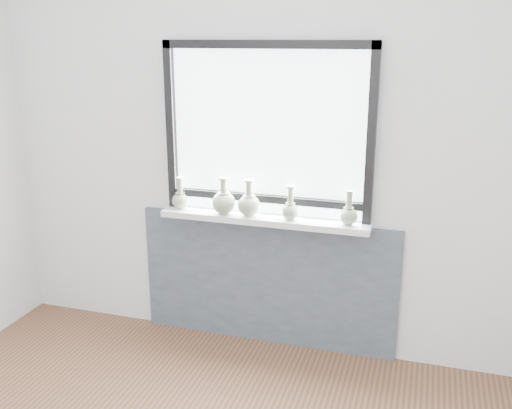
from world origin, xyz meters
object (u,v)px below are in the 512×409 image
(windowsill, at_px, (264,219))
(vase_d, at_px, (290,209))
(vase_e, at_px, (349,214))
(vase_c, at_px, (249,204))
(vase_a, at_px, (181,199))
(vase_b, at_px, (224,202))

(windowsill, relative_size, vase_d, 6.23)
(windowsill, distance_m, vase_e, 0.53)
(vase_c, bearing_deg, windowsill, 9.98)
(vase_a, xyz_separation_m, vase_d, (0.73, -0.02, 0.00))
(windowsill, relative_size, vase_c, 5.78)
(vase_b, bearing_deg, windowsill, 4.93)
(vase_a, bearing_deg, windowsill, -0.26)
(vase_b, relative_size, vase_e, 1.12)
(vase_a, xyz_separation_m, vase_c, (0.47, -0.02, 0.01))
(vase_b, height_order, vase_d, vase_b)
(windowsill, height_order, vase_e, vase_e)
(vase_b, xyz_separation_m, vase_d, (0.43, 0.00, -0.01))
(windowsill, bearing_deg, vase_d, -6.15)
(vase_d, bearing_deg, vase_e, 1.52)
(vase_b, bearing_deg, vase_d, 0.43)
(vase_c, bearing_deg, vase_a, 177.77)
(windowsill, bearing_deg, vase_a, 179.74)
(vase_b, height_order, vase_e, vase_b)
(vase_b, relative_size, vase_d, 1.09)
(windowsill, relative_size, vase_a, 6.40)
(windowsill, bearing_deg, vase_e, -1.03)
(windowsill, distance_m, vase_b, 0.27)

